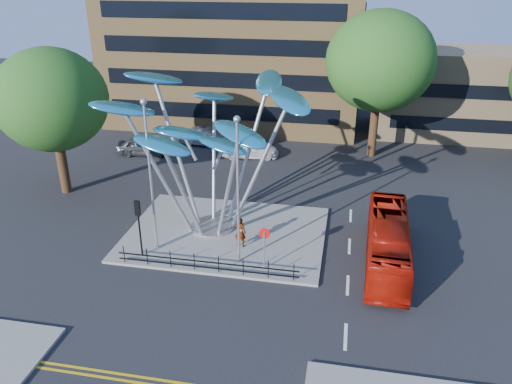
% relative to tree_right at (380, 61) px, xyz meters
% --- Properties ---
extents(ground, '(120.00, 120.00, 0.00)m').
position_rel_tree_right_xyz_m(ground, '(-8.00, -22.00, -8.04)').
color(ground, black).
rests_on(ground, ground).
extents(traffic_island, '(12.00, 9.00, 0.15)m').
position_rel_tree_right_xyz_m(traffic_island, '(-9.00, -16.00, -7.96)').
color(traffic_island, slate).
rests_on(traffic_island, ground).
extents(double_yellow_near, '(40.00, 0.12, 0.01)m').
position_rel_tree_right_xyz_m(double_yellow_near, '(-8.00, -28.00, -8.03)').
color(double_yellow_near, gold).
rests_on(double_yellow_near, ground).
extents(low_building_near, '(15.00, 8.00, 8.00)m').
position_rel_tree_right_xyz_m(low_building_near, '(8.00, 8.00, -4.04)').
color(low_building_near, tan).
rests_on(low_building_near, ground).
extents(tree_right, '(8.80, 8.80, 12.11)m').
position_rel_tree_right_xyz_m(tree_right, '(0.00, 0.00, 0.00)').
color(tree_right, black).
rests_on(tree_right, ground).
extents(tree_left, '(7.60, 7.60, 10.32)m').
position_rel_tree_right_xyz_m(tree_left, '(-22.00, -12.00, -1.24)').
color(tree_left, black).
rests_on(tree_left, ground).
extents(leaf_sculpture, '(12.72, 9.54, 9.51)m').
position_rel_tree_right_xyz_m(leaf_sculpture, '(-10.07, -15.32, -1.16)').
color(leaf_sculpture, '#9EA0A5').
rests_on(leaf_sculpture, traffic_island).
extents(street_lamp_left, '(0.36, 0.36, 8.80)m').
position_rel_tree_right_xyz_m(street_lamp_left, '(-12.50, -18.50, -2.68)').
color(street_lamp_left, '#9EA0A5').
rests_on(street_lamp_left, traffic_island).
extents(street_lamp_right, '(0.36, 0.36, 8.30)m').
position_rel_tree_right_xyz_m(street_lamp_right, '(-7.50, -19.00, -2.94)').
color(street_lamp_right, '#9EA0A5').
rests_on(street_lamp_right, traffic_island).
extents(traffic_light_island, '(0.28, 0.18, 3.42)m').
position_rel_tree_right_xyz_m(traffic_light_island, '(-13.00, -19.50, -5.42)').
color(traffic_light_island, black).
rests_on(traffic_light_island, traffic_island).
extents(no_entry_sign_island, '(0.60, 0.10, 2.45)m').
position_rel_tree_right_xyz_m(no_entry_sign_island, '(-6.00, -19.48, -6.22)').
color(no_entry_sign_island, '#9EA0A5').
rests_on(no_entry_sign_island, traffic_island).
extents(pedestrian_railing_front, '(10.00, 0.06, 1.00)m').
position_rel_tree_right_xyz_m(pedestrian_railing_front, '(-9.00, -20.30, -7.48)').
color(pedestrian_railing_front, black).
rests_on(pedestrian_railing_front, traffic_island).
extents(red_bus, '(2.45, 9.18, 2.54)m').
position_rel_tree_right_xyz_m(red_bus, '(0.50, -17.33, -6.77)').
color(red_bus, '#981207').
rests_on(red_bus, ground).
extents(pedestrian, '(0.70, 0.49, 1.85)m').
position_rel_tree_right_xyz_m(pedestrian, '(-7.77, -17.45, -6.96)').
color(pedestrian, gray).
rests_on(pedestrian, traffic_island).
extents(parked_car_left, '(4.76, 2.39, 1.56)m').
position_rel_tree_right_xyz_m(parked_car_left, '(-19.47, -3.59, -7.26)').
color(parked_car_left, '#42454A').
rests_on(parked_car_left, ground).
extents(parked_car_mid, '(4.89, 2.06, 1.57)m').
position_rel_tree_right_xyz_m(parked_car_mid, '(-14.82, -0.17, -7.25)').
color(parked_car_mid, '#94979B').
rests_on(parked_car_mid, ground).
extents(parked_car_right, '(5.24, 2.81, 1.44)m').
position_rel_tree_right_xyz_m(parked_car_right, '(-10.32, -2.38, -7.31)').
color(parked_car_right, silver).
rests_on(parked_car_right, ground).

